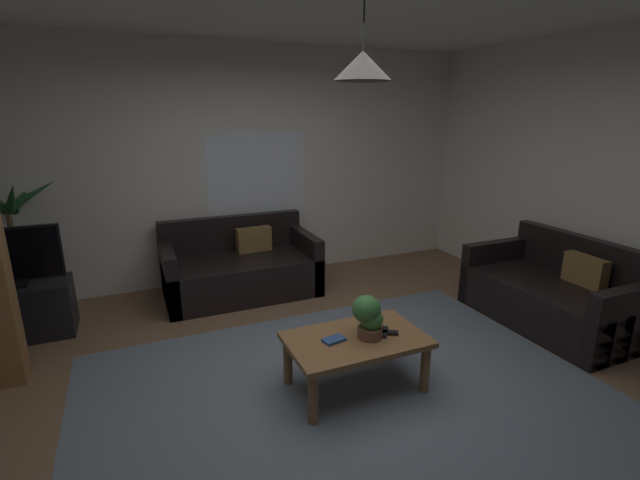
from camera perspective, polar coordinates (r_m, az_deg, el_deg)
name	(u,v)px	position (r m, az deg, el deg)	size (l,w,h in m)	color
floor	(336,383)	(3.61, 1.98, -17.65)	(5.76, 5.06, 0.02)	brown
rug	(347,396)	(3.46, 3.48, -19.12)	(3.74, 2.78, 0.01)	slate
wall_back	(244,165)	(5.46, -9.56, 9.29)	(5.88, 0.06, 2.74)	silver
wall_right	(621,181)	(5.04, 33.80, 6.27)	(0.06, 5.06, 2.74)	silver
window_pane	(257,176)	(5.48, -8.01, 8.04)	(1.19, 0.01, 0.99)	white
couch_under_window	(241,270)	(5.15, -10.02, -3.74)	(1.65, 0.89, 0.82)	black
couch_right_side	(554,296)	(4.92, 27.54, -6.33)	(0.89, 1.56, 0.82)	black
coffee_table	(356,346)	(3.38, 4.56, -13.18)	(1.00, 0.62, 0.41)	olive
book_on_table_0	(334,340)	(3.28, 1.76, -12.51)	(0.16, 0.10, 0.02)	#2D4C8C
remote_on_table_0	(387,333)	(3.41, 8.52, -11.53)	(0.05, 0.16, 0.02)	black
remote_on_table_1	(384,332)	(3.42, 8.10, -11.46)	(0.05, 0.16, 0.02)	black
potted_plant_on_table	(369,316)	(3.29, 6.17, -9.53)	(0.22, 0.22, 0.32)	brown
tv_stand	(18,312)	(4.93, -33.91, -7.56)	(0.90, 0.44, 0.50)	black
tv	(6,257)	(4.75, -34.93, -1.80)	(0.86, 0.16, 0.54)	black
potted_palm_corner	(19,257)	(5.32, -33.85, -1.76)	(0.76, 0.85, 1.43)	brown
pendant_lamp	(363,66)	(2.96, 5.43, 21.11)	(0.36, 0.36, 0.57)	black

